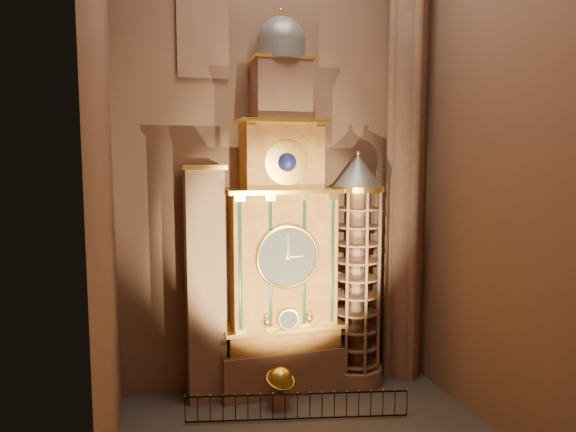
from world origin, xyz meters
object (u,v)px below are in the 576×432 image
object	(u,v)px
astronomical_clock	(282,244)
portrait_tower	(205,283)
stair_turret	(356,272)
celestial_globe	(280,384)
iron_railing	(298,407)

from	to	relation	value
astronomical_clock	portrait_tower	bearing A→B (deg)	179.71
astronomical_clock	stair_turret	bearing A→B (deg)	-4.30
celestial_globe	iron_railing	bearing A→B (deg)	-70.86
astronomical_clock	portrait_tower	distance (m)	3.73
portrait_tower	iron_railing	distance (m)	6.36
portrait_tower	iron_railing	size ratio (longest dim) A/B	1.17
stair_turret	celestial_globe	size ratio (longest dim) A/B	6.02
iron_railing	astronomical_clock	bearing A→B (deg)	86.83
astronomical_clock	iron_railing	distance (m)	6.79
celestial_globe	astronomical_clock	bearing A→B (deg)	73.11
portrait_tower	astronomical_clock	bearing A→B (deg)	-0.29
astronomical_clock	portrait_tower	size ratio (longest dim) A/B	1.64
stair_turret	portrait_tower	bearing A→B (deg)	177.67
portrait_tower	celestial_globe	distance (m)	5.31
celestial_globe	stair_turret	bearing A→B (deg)	21.49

